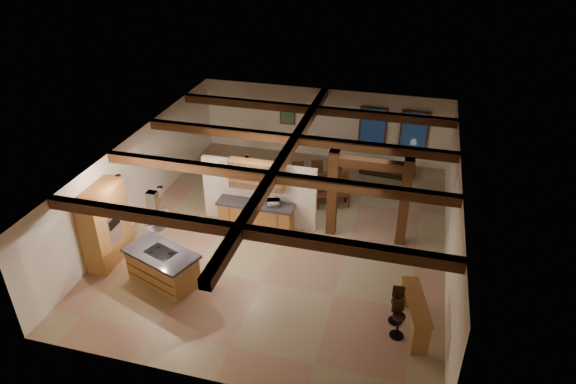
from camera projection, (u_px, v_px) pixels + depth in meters
The scene contains 22 objects.
ground at pixel (285, 234), 16.51m from camera, with size 12.00×12.00×0.00m, color tan.
room_walls at pixel (285, 186), 15.63m from camera, with size 12.00×12.00×12.00m.
ceiling_beams at pixel (285, 157), 15.14m from camera, with size 10.00×12.00×0.28m.
timber_posts at pixel (369, 189), 15.49m from camera, with size 2.50×0.30×2.90m.
partition_wall at pixel (259, 193), 16.61m from camera, with size 3.80×0.18×2.20m, color white.
pantry_cabinet at pixel (105, 225), 14.78m from camera, with size 0.67×1.60×2.40m.
back_counter at pixel (256, 215), 16.59m from camera, with size 2.50×0.66×0.94m.
upper_display_cabinet at pixel (257, 175), 16.07m from camera, with size 1.80×0.36×0.95m.
range_hood at pixel (157, 228), 13.61m from camera, with size 1.10×1.10×1.40m.
back_windows at pixel (393, 130), 20.11m from camera, with size 2.70×0.07×1.70m.
framed_art at pixel (288, 114), 20.97m from camera, with size 0.65×0.05×0.85m.
recessed_cans at pixel (177, 173), 14.03m from camera, with size 3.16×2.46×0.03m.
kitchen_island at pixel (163, 266), 14.24m from camera, with size 2.30×1.73×1.02m.
dining_table at pixel (319, 188), 18.42m from camera, with size 1.97×1.10×0.69m, color #381D0E.
sofa at pixel (385, 167), 19.99m from camera, with size 1.90×0.74×0.56m, color black.
microwave at pixel (273, 203), 16.17m from camera, with size 0.40×0.27×0.22m, color #B1B1B6.
bar_counter at pixel (415, 310), 12.56m from camera, with size 0.86×1.86×0.95m.
side_table at pixel (410, 169), 19.87m from camera, with size 0.42×0.42×0.52m, color #3C220F.
table_lamp at pixel (411, 158), 19.63m from camera, with size 0.27×0.27×0.32m.
bar_stool_a at pixel (398, 319), 12.46m from camera, with size 0.38×0.39×1.01m.
bar_stool_b at pixel (397, 305), 12.88m from camera, with size 0.36×0.36×1.03m.
dining_chairs at pixel (319, 181), 18.28m from camera, with size 2.42×2.42×1.22m.
Camera 1 is at (3.62, -13.15, 9.41)m, focal length 32.00 mm.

